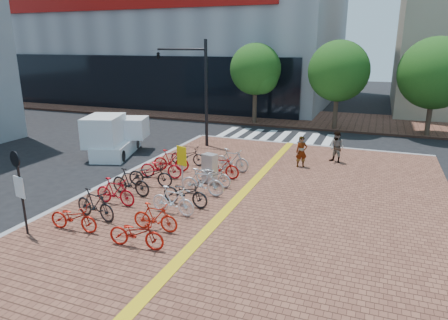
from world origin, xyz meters
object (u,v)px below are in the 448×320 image
at_px(bike_3, 130,182).
at_px(pedestrian_a, 301,152).
at_px(bike_5, 161,167).
at_px(bike_13, 213,175).
at_px(bike_1, 95,204).
at_px(bike_4, 150,175).
at_px(bike_12, 202,182).
at_px(bike_15, 232,160).
at_px(bike_9, 155,217).
at_px(bike_7, 188,156).
at_px(pedestrian_b, 337,147).
at_px(yellow_sign, 182,160).
at_px(bike_6, 171,160).
at_px(bike_0, 74,217).
at_px(bike_8, 136,233).
at_px(bike_11, 185,193).
at_px(box_truck, 115,136).
at_px(bike_2, 115,192).
at_px(bike_10, 173,201).
at_px(traffic_light_pole, 184,73).
at_px(utility_box, 210,168).
at_px(bike_14, 221,167).
at_px(notice_sign, 19,183).

bearing_deg(bike_3, pedestrian_a, -37.07).
xyz_separation_m(bike_5, bike_13, (2.59, -0.08, -0.04)).
distance_m(bike_1, pedestrian_a, 10.28).
bearing_deg(bike_4, bike_12, -102.91).
relative_size(bike_1, bike_15, 1.01).
height_order(bike_3, bike_15, bike_3).
xyz_separation_m(bike_4, bike_5, (-0.14, 1.14, -0.01)).
distance_m(bike_9, pedestrian_a, 9.27).
bearing_deg(bike_1, bike_12, -25.66).
distance_m(bike_7, pedestrian_b, 7.58).
bearing_deg(yellow_sign, bike_7, 112.44).
distance_m(bike_6, bike_12, 3.58).
xyz_separation_m(bike_0, bike_8, (2.53, -0.23, 0.01)).
bearing_deg(bike_11, box_truck, 58.32).
distance_m(bike_1, bike_5, 4.72).
bearing_deg(bike_8, bike_2, 40.98).
bearing_deg(bike_9, bike_10, 1.52).
height_order(bike_2, bike_6, bike_6).
bearing_deg(traffic_light_pole, bike_7, -62.07).
distance_m(bike_3, utility_box, 3.47).
bearing_deg(yellow_sign, bike_15, 71.20).
bearing_deg(bike_4, pedestrian_a, -56.16).
bearing_deg(bike_0, traffic_light_pole, 5.91).
bearing_deg(bike_8, pedestrian_b, -26.41).
bearing_deg(bike_10, bike_0, 137.56).
relative_size(bike_3, bike_4, 0.93).
relative_size(bike_0, bike_11, 0.90).
bearing_deg(bike_5, bike_8, -167.07).
bearing_deg(bike_15, bike_2, 161.43).
relative_size(bike_3, bike_12, 1.00).
relative_size(bike_12, pedestrian_b, 1.14).
bearing_deg(bike_6, bike_0, 169.35).
relative_size(bike_8, bike_12, 0.98).
height_order(bike_2, bike_9, bike_2).
xyz_separation_m(bike_9, pedestrian_a, (3.08, 8.74, 0.29)).
relative_size(bike_10, traffic_light_pole, 0.28).
relative_size(bike_7, bike_8, 1.01).
height_order(bike_7, bike_14, bike_14).
xyz_separation_m(bike_0, bike_11, (2.42, 3.21, 0.05)).
relative_size(bike_3, bike_13, 1.03).
xyz_separation_m(bike_14, notice_sign, (-3.79, -7.42, 1.22)).
distance_m(bike_0, bike_6, 6.77).
relative_size(bike_3, yellow_sign, 0.98).
height_order(bike_1, traffic_light_pole, traffic_light_pole).
bearing_deg(utility_box, notice_sign, -117.98).
bearing_deg(bike_1, bike_0, -173.89).
bearing_deg(pedestrian_a, bike_0, -144.30).
bearing_deg(bike_0, bike_2, -1.61).
height_order(bike_8, pedestrian_b, pedestrian_b).
bearing_deg(bike_14, bike_2, 149.73).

